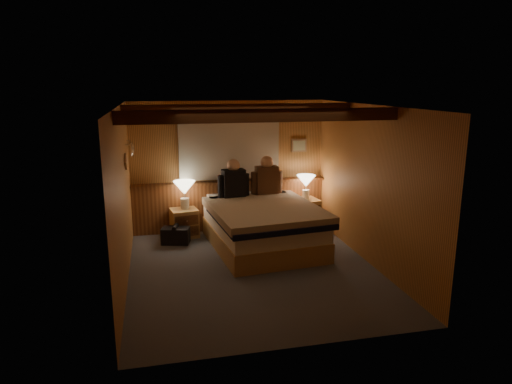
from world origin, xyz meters
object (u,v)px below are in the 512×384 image
object	(u,v)px
bed	(263,226)
lamp_left	(184,189)
nightstand_right	(303,214)
lamp_right	(306,182)
nightstand_left	(184,223)
person_left	(234,181)
duffel_bag	(176,235)
person_right	(267,178)

from	to	relation	value
bed	lamp_left	bearing A→B (deg)	137.39
bed	nightstand_right	xyz separation A→B (m)	(0.99, 0.83, -0.10)
lamp_right	bed	bearing A→B (deg)	-140.78
nightstand_left	person_left	xyz separation A→B (m)	(0.88, -0.17, 0.76)
person_left	duffel_bag	size ratio (longest dim) A/B	1.35
person_left	person_right	bearing A→B (deg)	2.59
nightstand_left	nightstand_right	size ratio (longest dim) A/B	0.89
bed	person_right	size ratio (longest dim) A/B	3.25
nightstand_left	lamp_right	distance (m)	2.37
bed	person_left	bearing A→B (deg)	111.71
person_right	duffel_bag	size ratio (longest dim) A/B	1.38
person_left	duffel_bag	bearing A→B (deg)	-178.48
nightstand_left	duffel_bag	size ratio (longest dim) A/B	1.00
nightstand_left	lamp_left	world-z (taller)	lamp_left
nightstand_right	lamp_left	xyz separation A→B (m)	(-2.21, 0.07, 0.58)
bed	person_right	distance (m)	1.06
bed	nightstand_right	world-z (taller)	bed
nightstand_right	person_left	bearing A→B (deg)	177.99
nightstand_right	lamp_left	bearing A→B (deg)	170.47
nightstand_right	duffel_bag	world-z (taller)	nightstand_right
person_right	nightstand_right	bearing A→B (deg)	-0.30
nightstand_left	lamp_left	distance (m)	0.61
bed	duffel_bag	size ratio (longest dim) A/B	4.48
lamp_left	person_right	distance (m)	1.50
lamp_left	duffel_bag	bearing A→B (deg)	-118.50
lamp_left	lamp_right	xyz separation A→B (m)	(2.25, -0.06, 0.03)
person_right	lamp_right	bearing A→B (deg)	0.37
nightstand_right	lamp_left	world-z (taller)	lamp_left
lamp_left	duffel_bag	world-z (taller)	lamp_left
nightstand_left	nightstand_right	bearing A→B (deg)	-9.79
lamp_left	lamp_right	size ratio (longest dim) A/B	1.11
lamp_right	person_left	bearing A→B (deg)	-174.13
person_right	duffel_bag	xyz separation A→B (m)	(-1.69, -0.27, -0.88)
lamp_right	person_left	world-z (taller)	person_left
nightstand_left	person_right	size ratio (longest dim) A/B	0.73
person_right	bed	bearing A→B (deg)	-110.32
lamp_right	duffel_bag	xyz separation A→B (m)	(-2.45, -0.31, -0.75)
lamp_right	person_right	distance (m)	0.78
nightstand_right	nightstand_left	bearing A→B (deg)	171.51
nightstand_right	lamp_right	xyz separation A→B (m)	(0.04, 0.01, 0.61)
nightstand_left	person_right	world-z (taller)	person_right
nightstand_right	person_left	size ratio (longest dim) A/B	0.83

